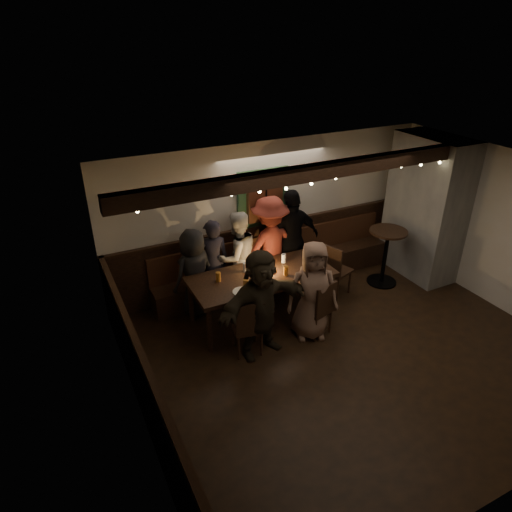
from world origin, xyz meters
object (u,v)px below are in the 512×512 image
dining_table (262,279)px  chair_near_left (249,325)px  chair_end (334,267)px  high_top (386,250)px  person_f (261,304)px  person_g (312,291)px  person_a (194,273)px  chair_near_right (320,306)px  person_e (292,240)px  person_b (213,263)px  person_c (237,257)px  person_d (269,246)px

dining_table → chair_near_left: bearing=-128.4°
chair_end → high_top: bearing=-3.0°
person_f → person_g: (0.86, 0.02, -0.04)m
dining_table → high_top: (2.52, 0.03, -0.07)m
chair_near_left → person_a: 1.42m
chair_near_right → person_f: person_f is taller
person_a → person_e: bearing=163.2°
person_e → chair_end: bearing=127.4°
person_b → person_g: 1.79m
chair_end → person_c: (-1.51, 0.67, 0.25)m
chair_near_right → high_top: bearing=22.8°
person_e → person_f: person_e is taller
person_c → person_g: size_ratio=1.02×
chair_near_left → chair_near_right: size_ratio=0.99×
high_top → person_e: size_ratio=0.57×
chair_near_right → person_d: 1.55m
chair_near_left → person_c: bearing=71.4°
chair_near_left → person_d: (1.09, 1.45, 0.37)m
chair_near_right → person_c: person_c is taller
dining_table → person_e: person_e is taller
person_d → person_e: size_ratio=0.96×
chair_end → high_top: (1.08, -0.06, 0.11)m
person_g → dining_table: bearing=143.8°
person_c → person_e: size_ratio=0.87×
chair_near_left → person_f: size_ratio=0.56×
person_b → person_g: size_ratio=0.98×
chair_near_right → person_d: (-0.08, 1.50, 0.36)m
chair_near_left → person_c: (0.50, 1.48, 0.28)m
chair_near_left → chair_near_right: 1.17m
chair_near_left → person_f: (0.19, -0.01, 0.31)m
person_f → chair_near_left: bearing=167.9°
person_b → person_d: bearing=-174.6°
dining_table → person_e: bearing=36.7°
dining_table → chair_end: bearing=3.4°
chair_end → chair_near_left: bearing=-158.1°
person_d → person_e: person_e is taller
dining_table → person_b: bearing=123.4°
person_c → person_d: (0.59, -0.03, 0.08)m
chair_near_right → person_d: size_ratio=0.52×
person_d → high_top: bearing=154.9°
high_top → person_b: (-3.03, 0.75, 0.10)m
person_e → person_f: (-1.33, -1.44, -0.10)m
chair_end → person_c: size_ratio=0.61×
person_a → person_e: size_ratio=0.81×
person_a → person_g: size_ratio=0.94×
dining_table → person_f: size_ratio=1.38×
chair_near_right → person_b: bearing=125.5°
person_c → person_f: bearing=68.3°
high_top → person_c: person_c is taller
person_d → person_f: 1.72m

